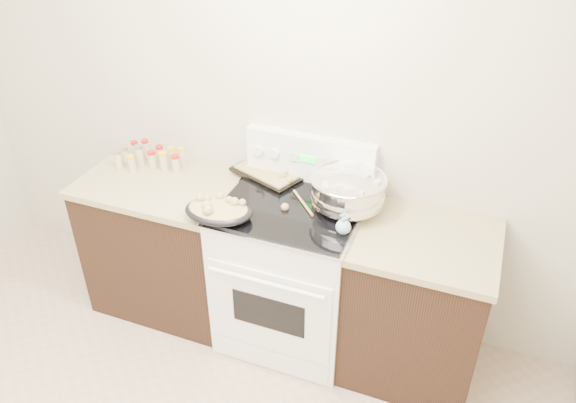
% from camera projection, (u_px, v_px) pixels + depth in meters
% --- Properties ---
extents(room_shell, '(4.10, 3.60, 2.75)m').
position_uv_depth(room_shell, '(2.00, 214.00, 1.61)').
color(room_shell, beige).
rests_on(room_shell, ground).
extents(counter_left, '(0.93, 0.67, 0.92)m').
position_uv_depth(counter_left, '(170.00, 242.00, 3.55)').
color(counter_left, black).
rests_on(counter_left, ground).
extents(counter_right, '(0.73, 0.67, 0.92)m').
position_uv_depth(counter_right, '(416.00, 304.00, 3.08)').
color(counter_right, black).
rests_on(counter_right, ground).
extents(kitchen_range, '(0.78, 0.73, 1.22)m').
position_uv_depth(kitchen_range, '(291.00, 270.00, 3.28)').
color(kitchen_range, white).
rests_on(kitchen_range, ground).
extents(mixing_bowl, '(0.41, 0.41, 0.24)m').
position_uv_depth(mixing_bowl, '(348.00, 192.00, 2.97)').
color(mixing_bowl, silver).
rests_on(mixing_bowl, kitchen_range).
extents(roasting_pan, '(0.39, 0.29, 0.12)m').
position_uv_depth(roasting_pan, '(218.00, 210.00, 2.91)').
color(roasting_pan, black).
rests_on(roasting_pan, kitchen_range).
extents(baking_sheet, '(0.49, 0.42, 0.06)m').
position_uv_depth(baking_sheet, '(272.00, 171.00, 3.31)').
color(baking_sheet, black).
rests_on(baking_sheet, kitchen_range).
extents(wooden_spoon, '(0.19, 0.21, 0.04)m').
position_uv_depth(wooden_spoon, '(292.00, 205.00, 3.01)').
color(wooden_spoon, '#AD7F4F').
rests_on(wooden_spoon, kitchen_range).
extents(blue_ladle, '(0.12, 0.26, 0.10)m').
position_uv_depth(blue_ladle, '(345.00, 225.00, 2.82)').
color(blue_ladle, '#80AEC0').
rests_on(blue_ladle, kitchen_range).
extents(spice_jars, '(0.40, 0.23, 0.13)m').
position_uv_depth(spice_jars, '(151.00, 157.00, 3.42)').
color(spice_jars, '#BFB28C').
rests_on(spice_jars, counter_left).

